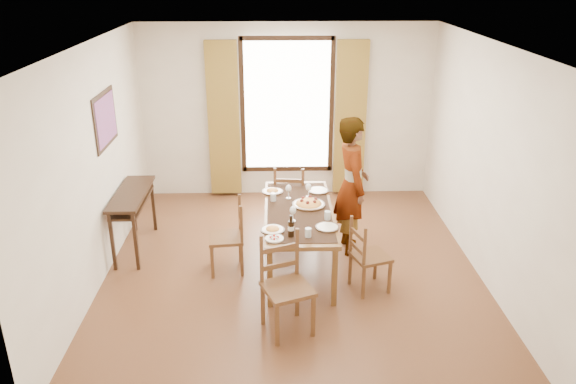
{
  "coord_description": "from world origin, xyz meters",
  "views": [
    {
      "loc": [
        -0.22,
        -6.03,
        3.5
      ],
      "look_at": [
        -0.05,
        0.06,
        1.0
      ],
      "focal_mm": 35.0,
      "sensor_mm": 36.0,
      "label": 1
    }
  ],
  "objects_px": {
    "console_table": "(132,201)",
    "man": "(352,186)",
    "pasta_platter": "(309,202)",
    "dining_table": "(299,215)"
  },
  "relations": [
    {
      "from": "console_table",
      "to": "man",
      "type": "bearing_deg",
      "value": -1.57
    },
    {
      "from": "dining_table",
      "to": "pasta_platter",
      "type": "bearing_deg",
      "value": 42.75
    },
    {
      "from": "dining_table",
      "to": "man",
      "type": "relative_size",
      "value": 1.07
    },
    {
      "from": "man",
      "to": "console_table",
      "type": "bearing_deg",
      "value": 82.81
    },
    {
      "from": "pasta_platter",
      "to": "dining_table",
      "type": "bearing_deg",
      "value": -137.25
    },
    {
      "from": "man",
      "to": "dining_table",
      "type": "bearing_deg",
      "value": 116.0
    },
    {
      "from": "dining_table",
      "to": "console_table",
      "type": "bearing_deg",
      "value": 166.65
    },
    {
      "from": "man",
      "to": "pasta_platter",
      "type": "relative_size",
      "value": 4.45
    },
    {
      "from": "dining_table",
      "to": "man",
      "type": "xyz_separation_m",
      "value": [
        0.69,
        0.42,
        0.2
      ]
    },
    {
      "from": "console_table",
      "to": "pasta_platter",
      "type": "bearing_deg",
      "value": -9.75
    }
  ]
}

